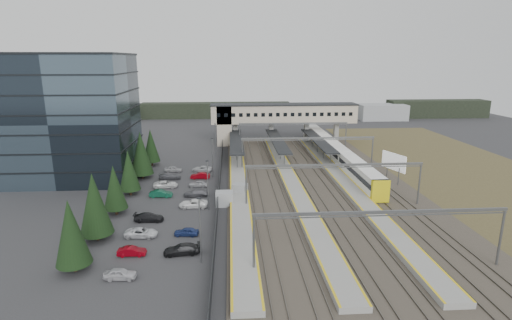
{
  "coord_description": "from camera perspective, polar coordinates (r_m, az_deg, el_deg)",
  "views": [
    {
      "loc": [
        -4.33,
        -67.68,
        23.17
      ],
      "look_at": [
        0.56,
        7.77,
        4.0
      ],
      "focal_mm": 28.0,
      "sensor_mm": 36.0,
      "label": 1
    }
  ],
  "objects": [
    {
      "name": "conifer_row",
      "position": [
        68.71,
        -18.47,
        -2.0
      ],
      "size": [
        4.42,
        49.82,
        9.5
      ],
      "color": "black",
      "rests_on": "ground"
    },
    {
      "name": "ground",
      "position": [
        71.67,
        -0.04,
        -4.64
      ],
      "size": [
        220.0,
        220.0,
        0.0
      ],
      "primitive_type": "plane",
      "color": "#2B2B2D",
      "rests_on": "ground"
    },
    {
      "name": "scrub_east",
      "position": [
        90.84,
        29.38,
        -2.41
      ],
      "size": [
        34.0,
        120.0,
        0.06
      ],
      "color": "#473F25",
      "rests_on": "ground"
    },
    {
      "name": "office_building",
      "position": [
        86.44,
        -25.29,
        5.58
      ],
      "size": [
        24.3,
        18.3,
        24.3
      ],
      "color": "#3B4C59",
      "rests_on": "ground"
    },
    {
      "name": "canopies",
      "position": [
        97.28,
        3.06,
        2.8
      ],
      "size": [
        23.1,
        30.0,
        3.28
      ],
      "color": "black",
      "rests_on": "ground"
    },
    {
      "name": "relay_cabin_near",
      "position": [
        65.21,
        -4.53,
        -5.53
      ],
      "size": [
        2.84,
        2.08,
        2.36
      ],
      "color": "#929497",
      "rests_on": "ground"
    },
    {
      "name": "rail_corridor",
      "position": [
        77.41,
        6.64,
        -3.06
      ],
      "size": [
        34.0,
        90.0,
        0.92
      ],
      "color": "#37322A",
      "rests_on": "ground"
    },
    {
      "name": "fence",
      "position": [
        76.02,
        -5.19,
        -2.79
      ],
      "size": [
        0.08,
        90.0,
        2.0
      ],
      "color": "#26282B",
      "rests_on": "ground"
    },
    {
      "name": "train",
      "position": [
        96.58,
        10.98,
        1.38
      ],
      "size": [
        2.97,
        62.14,
        3.74
      ],
      "color": "white",
      "rests_on": "ground"
    },
    {
      "name": "car_park",
      "position": [
        67.85,
        -11.45,
        -5.48
      ],
      "size": [
        10.59,
        44.36,
        1.29
      ],
      "color": "#B9B9BE",
      "rests_on": "ground"
    },
    {
      "name": "relay_cabin_far",
      "position": [
        69.6,
        -2.34,
        -4.29
      ],
      "size": [
        2.93,
        2.73,
        2.15
      ],
      "color": "#929497",
      "rests_on": "ground"
    },
    {
      "name": "treeline_far",
      "position": [
        163.67,
        6.27,
        7.05
      ],
      "size": [
        170.0,
        19.0,
        7.0
      ],
      "color": "black",
      "rests_on": "ground"
    },
    {
      "name": "footbridge",
      "position": [
        111.38,
        2.55,
        6.35
      ],
      "size": [
        40.4,
        6.4,
        11.2
      ],
      "color": "#AA9D88",
      "rests_on": "ground"
    },
    {
      "name": "billboard",
      "position": [
        81.32,
        19.06,
        -0.34
      ],
      "size": [
        2.26,
        6.2,
        5.62
      ],
      "color": "#5E6063",
      "rests_on": "ground"
    },
    {
      "name": "lampposts",
      "position": [
        71.55,
        -6.51,
        -1.13
      ],
      "size": [
        0.5,
        53.25,
        8.07
      ],
      "color": "#5E6063",
      "rests_on": "ground"
    },
    {
      "name": "gantries",
      "position": [
        74.55,
        9.05,
        0.73
      ],
      "size": [
        28.4,
        62.28,
        7.17
      ],
      "color": "#5E6063",
      "rests_on": "ground"
    }
  ]
}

